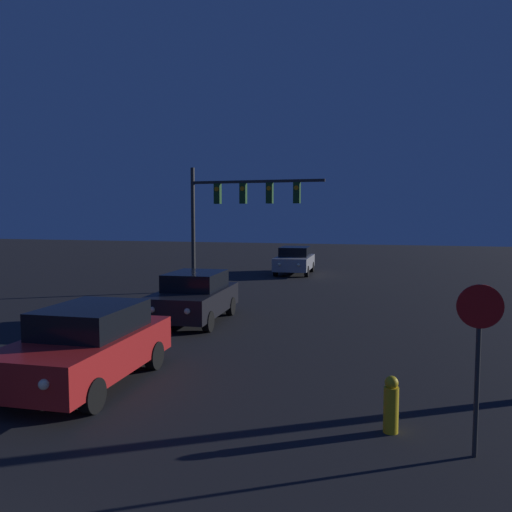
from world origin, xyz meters
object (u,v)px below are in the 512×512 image
Objects in this scene: car_mid at (194,296)px; car_far at (295,260)px; car_near at (88,345)px; fire_hydrant at (391,405)px; traffic_signal_mast at (235,204)px; stop_sign at (479,340)px.

car_mid is 14.16m from car_far.
car_mid is (-0.32, 6.33, 0.00)m from car_near.
fire_hydrant is (6.06, -0.67, -0.37)m from car_near.
car_mid is at bearing -90.19° from car_near.
fire_hydrant is at bearing 102.58° from car_far.
car_near is 4.71× the size of fire_hydrant.
car_far reaches higher than fire_hydrant.
car_mid is at bearing -84.54° from traffic_signal_mast.
car_far is at bearing 105.57° from fire_hydrant.
car_far is 8.79m from traffic_signal_mast.
car_near is 1.00× the size of car_mid.
traffic_signal_mast reaches higher than car_far.
stop_sign is at bearing -58.99° from traffic_signal_mast.
traffic_signal_mast reaches higher than car_mid.
car_near reaches higher than fire_hydrant.
stop_sign reaches higher than fire_hydrant.
stop_sign is at bearing -23.60° from fire_hydrant.
car_near is at bearing 170.71° from stop_sign.
stop_sign reaches higher than car_near.
fire_hydrant is at bearing 128.52° from car_mid.
traffic_signal_mast is at bearing -88.36° from car_mid.
car_mid is 9.48m from fire_hydrant.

